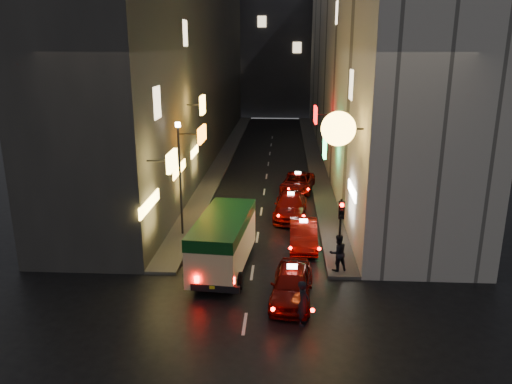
% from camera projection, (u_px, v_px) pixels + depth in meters
% --- Properties ---
extents(building_left, '(7.55, 52.19, 18.00)m').
position_uv_depth(building_left, '(183.00, 60.00, 45.73)').
color(building_left, '#353330').
rests_on(building_left, ground).
extents(building_right, '(7.93, 52.00, 18.00)m').
position_uv_depth(building_right, '(359.00, 60.00, 44.85)').
color(building_right, '#A8A29A').
rests_on(building_right, ground).
extents(building_far, '(30.00, 10.00, 22.00)m').
position_uv_depth(building_far, '(277.00, 41.00, 75.38)').
color(building_far, '#2F2F34').
rests_on(building_far, ground).
extents(sidewalk_left, '(1.50, 52.00, 0.15)m').
position_uv_depth(sidewalk_left, '(225.00, 155.00, 48.04)').
color(sidewalk_left, '#413F3D').
rests_on(sidewalk_left, ground).
extents(sidewalk_right, '(1.50, 52.00, 0.15)m').
position_uv_depth(sidewalk_right, '(314.00, 157.00, 47.57)').
color(sidewalk_right, '#413F3D').
rests_on(sidewalk_right, ground).
extents(minibus, '(2.68, 6.28, 2.63)m').
position_uv_depth(minibus, '(223.00, 237.00, 23.31)').
color(minibus, beige).
rests_on(minibus, ground).
extents(taxi_near, '(2.57, 5.36, 1.82)m').
position_uv_depth(taxi_near, '(292.00, 281.00, 20.70)').
color(taxi_near, '#650602').
rests_on(taxi_near, ground).
extents(taxi_second, '(2.04, 4.93, 1.73)m').
position_uv_depth(taxi_second, '(303.00, 232.00, 26.28)').
color(taxi_second, '#650602').
rests_on(taxi_second, ground).
extents(taxi_third, '(2.42, 5.27, 1.81)m').
position_uv_depth(taxi_third, '(291.00, 204.00, 30.90)').
color(taxi_third, '#650602').
rests_on(taxi_third, ground).
extents(taxi_far, '(2.68, 5.00, 1.68)m').
position_uv_depth(taxi_far, '(298.00, 181.00, 36.32)').
color(taxi_far, '#650602').
rests_on(taxi_far, ground).
extents(pedestrian_crossing, '(0.56, 0.74, 2.02)m').
position_uv_depth(pedestrian_crossing, '(303.00, 300.00, 18.82)').
color(pedestrian_crossing, black).
rests_on(pedestrian_crossing, ground).
extents(pedestrian_sidewalk, '(0.87, 0.71, 1.99)m').
position_uv_depth(pedestrian_sidewalk, '(338.00, 250.00, 23.04)').
color(pedestrian_sidewalk, black).
rests_on(pedestrian_sidewalk, sidewalk_right).
extents(traffic_light, '(0.26, 0.43, 3.50)m').
position_uv_depth(traffic_light, '(341.00, 221.00, 22.40)').
color(traffic_light, black).
rests_on(traffic_light, sidewalk_right).
extents(lamp_post, '(0.28, 0.28, 6.22)m').
position_uv_depth(lamp_post, '(180.00, 171.00, 26.89)').
color(lamp_post, black).
rests_on(lamp_post, sidewalk_left).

